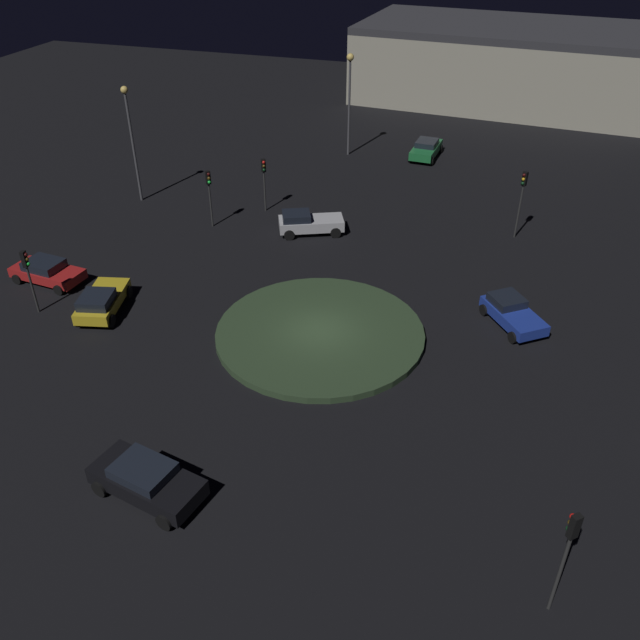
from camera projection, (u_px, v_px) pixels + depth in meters
ground_plane at (320, 336)px, 34.41m from camera, size 118.23×118.23×0.00m
roundabout_island at (320, 333)px, 34.32m from camera, size 10.75×10.75×0.35m
car_silver at (308, 222)px, 43.90m from camera, size 3.29×4.56×1.49m
car_green at (426, 149)px, 55.84m from camera, size 4.48×2.31×1.43m
car_yellow at (101, 301)px, 35.82m from camera, size 4.37×2.85×1.45m
car_black at (146, 480)px, 25.18m from camera, size 2.87×4.74×1.46m
car_blue at (512, 313)px, 35.00m from camera, size 4.11×3.74×1.33m
car_red at (47, 271)px, 38.64m from camera, size 2.38×4.40×1.35m
traffic_light_south at (28, 269)px, 34.85m from camera, size 0.33×0.38×3.71m
traffic_light_northeast at (568, 545)px, 19.89m from camera, size 0.39×0.38×4.47m
traffic_light_southwest at (264, 174)px, 45.79m from camera, size 0.40×0.37×3.79m
traffic_light_southwest_near at (209, 187)px, 43.63m from camera, size 0.38×0.39×3.92m
traffic_light_northwest at (522, 192)px, 42.06m from camera, size 0.40×0.37×4.50m
streetlamp_west at (350, 86)px, 53.70m from camera, size 0.59×0.59×8.20m
streetlamp_southwest at (131, 129)px, 45.94m from camera, size 0.51×0.51×8.16m
store_building at (507, 64)px, 68.45m from camera, size 17.47×30.65×7.46m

